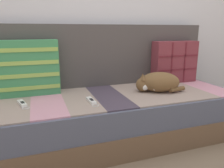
# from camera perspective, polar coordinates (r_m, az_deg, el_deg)

# --- Properties ---
(ground_plane) EXTENTS (14.00, 14.00, 0.00)m
(ground_plane) POSITION_cam_1_polar(r_m,az_deg,el_deg) (1.84, 3.64, -15.01)
(ground_plane) COLOR #7A6651
(couch) EXTENTS (1.99, 0.82, 0.38)m
(couch) POSITION_cam_1_polar(r_m,az_deg,el_deg) (1.88, 2.04, -7.98)
(couch) COLOR brown
(couch) RESTS_ON ground_plane
(sofa_backrest) EXTENTS (1.95, 0.14, 0.55)m
(sofa_backrest) POSITION_cam_1_polar(r_m,az_deg,el_deg) (2.07, -1.28, 7.59)
(sofa_backrest) COLOR #474242
(sofa_backrest) RESTS_ON couch
(throw_pillow_quilted) EXTENTS (0.45, 0.14, 0.40)m
(throw_pillow_quilted) POSITION_cam_1_polar(r_m,az_deg,el_deg) (2.25, 15.98, 5.59)
(throw_pillow_quilted) COLOR brown
(throw_pillow_quilted) RESTS_ON couch
(throw_pillow_striped) EXTENTS (0.45, 0.14, 0.43)m
(throw_pillow_striped) POSITION_cam_1_polar(r_m,az_deg,el_deg) (1.84, -20.73, 3.96)
(throw_pillow_striped) COLOR #3D8956
(throw_pillow_striped) RESTS_ON couch
(sleeping_cat) EXTENTS (0.39, 0.29, 0.17)m
(sleeping_cat) POSITION_cam_1_polar(r_m,az_deg,el_deg) (1.86, 11.71, 0.38)
(sleeping_cat) COLOR brown
(sleeping_cat) RESTS_ON couch
(game_remote_near) EXTENTS (0.06, 0.20, 0.02)m
(game_remote_near) POSITION_cam_1_polar(r_m,az_deg,el_deg) (1.59, -5.39, -4.39)
(game_remote_near) COLOR white
(game_remote_near) RESTS_ON couch
(game_remote_far) EXTENTS (0.09, 0.19, 0.02)m
(game_remote_far) POSITION_cam_1_polar(r_m,az_deg,el_deg) (1.64, -22.37, -4.77)
(game_remote_far) COLOR white
(game_remote_far) RESTS_ON couch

